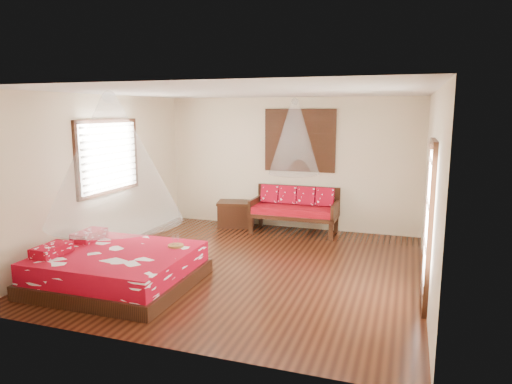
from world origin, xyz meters
TOP-DOWN VIEW (x-y plane):
  - room at (0.00, 0.00)m, footprint 5.54×5.54m
  - bed at (-1.52, -1.35)m, footprint 2.16×1.96m
  - daybed at (0.22, 2.38)m, footprint 1.79×0.79m
  - storage_chest at (-1.12, 2.45)m, footprint 0.92×0.77m
  - shutter_panel at (0.22, 2.72)m, footprint 1.52×0.06m
  - window_left at (-2.71, 0.20)m, footprint 0.10×1.74m
  - glazed_door at (2.72, -0.60)m, footprint 0.08×1.02m
  - wine_tray at (-0.82, -0.85)m, footprint 0.24×0.24m
  - mosquito_net_main at (-1.50, -1.35)m, footprint 1.92×1.92m
  - mosquito_net_daybed at (0.22, 2.25)m, footprint 1.03×1.03m

SIDE VIEW (x-z plane):
  - bed at x=-1.52m, z-range -0.07..0.57m
  - storage_chest at x=-1.12m, z-range 0.00..0.56m
  - daybed at x=0.22m, z-range 0.05..0.99m
  - wine_tray at x=-0.82m, z-range 0.45..0.65m
  - glazed_door at x=2.72m, z-range -0.01..2.15m
  - room at x=0.00m, z-range -0.02..2.82m
  - window_left at x=-2.71m, z-range 1.03..2.37m
  - mosquito_net_main at x=-1.50m, z-range 0.95..2.75m
  - shutter_panel at x=0.22m, z-range 1.24..2.56m
  - mosquito_net_daybed at x=0.22m, z-range 1.25..2.75m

